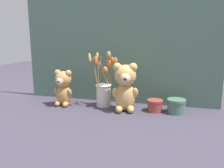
# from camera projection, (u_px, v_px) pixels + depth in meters

# --- Properties ---
(ground_plane) EXTENTS (4.00, 4.00, 0.00)m
(ground_plane) POSITION_uv_depth(u_px,v_px,m) (111.00, 109.00, 1.40)
(ground_plane) COLOR #3D3847
(backdrop_wall) EXTENTS (1.25, 0.02, 0.68)m
(backdrop_wall) POSITION_uv_depth(u_px,v_px,m) (118.00, 50.00, 1.48)
(backdrop_wall) COLOR #4C6B5B
(backdrop_wall) RESTS_ON ground
(teddy_bear_large) EXTENTS (0.16, 0.14, 0.28)m
(teddy_bear_large) POSITION_uv_depth(u_px,v_px,m) (125.00, 86.00, 1.34)
(teddy_bear_large) COLOR tan
(teddy_bear_large) RESTS_ON ground
(teddy_bear_medium) EXTENTS (0.12, 0.11, 0.22)m
(teddy_bear_medium) POSITION_uv_depth(u_px,v_px,m) (63.00, 87.00, 1.45)
(teddy_bear_medium) COLOR tan
(teddy_bear_medium) RESTS_ON ground
(flower_vase) EXTENTS (0.17, 0.12, 0.34)m
(flower_vase) POSITION_uv_depth(u_px,v_px,m) (104.00, 89.00, 1.44)
(flower_vase) COLOR silver
(flower_vase) RESTS_ON ground
(decorative_tin_tall) EXTENTS (0.09, 0.09, 0.07)m
(decorative_tin_tall) POSITION_uv_depth(u_px,v_px,m) (155.00, 105.00, 1.35)
(decorative_tin_tall) COLOR #993D33
(decorative_tin_tall) RESTS_ON ground
(decorative_tin_short) EXTENTS (0.10, 0.10, 0.08)m
(decorative_tin_short) POSITION_uv_depth(u_px,v_px,m) (176.00, 106.00, 1.32)
(decorative_tin_short) COLOR #47705B
(decorative_tin_short) RESTS_ON ground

